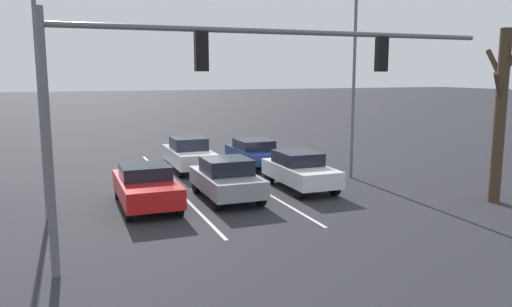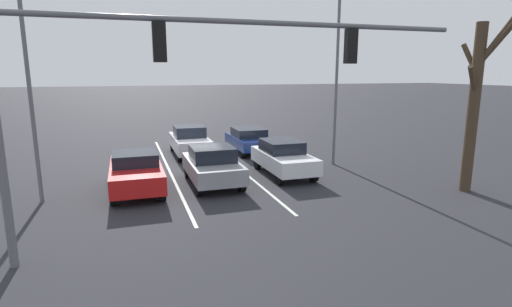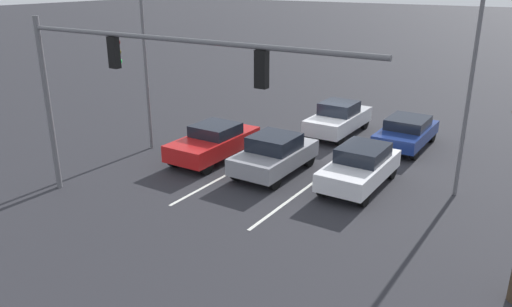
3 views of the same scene
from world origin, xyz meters
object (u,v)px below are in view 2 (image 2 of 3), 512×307
traffic_signal_gantry (170,68)px  street_lamp_left_shoulder (334,59)px  car_silver_midlane_second (190,141)px  bare_tree_near (476,99)px  car_red_rightlane_front (136,171)px  car_white_leftlane_front (283,157)px  street_lamp_right_shoulder (31,57)px  car_gray_midlane_front (213,165)px  car_navy_leftlane_second (249,139)px

traffic_signal_gantry → street_lamp_left_shoulder: street_lamp_left_shoulder is taller
car_silver_midlane_second → traffic_signal_gantry: bearing=79.4°
car_silver_midlane_second → street_lamp_left_shoulder: bearing=145.1°
traffic_signal_gantry → bare_tree_near: bare_tree_near is taller
car_red_rightlane_front → traffic_signal_gantry: 6.86m
car_white_leftlane_front → car_red_rightlane_front: 6.41m
car_silver_midlane_second → traffic_signal_gantry: (2.19, 11.71, 3.85)m
street_lamp_right_shoulder → street_lamp_left_shoulder: size_ratio=0.98×
car_silver_midlane_second → traffic_signal_gantry: size_ratio=0.36×
car_gray_midlane_front → traffic_signal_gantry: size_ratio=0.33×
street_lamp_right_shoulder → car_navy_leftlane_second: bearing=-146.2°
car_navy_leftlane_second → bare_tree_near: bare_tree_near is taller
car_gray_midlane_front → car_red_rightlane_front: 3.03m
car_navy_leftlane_second → traffic_signal_gantry: size_ratio=0.34×
car_navy_leftlane_second → traffic_signal_gantry: 13.46m
car_silver_midlane_second → street_lamp_left_shoulder: size_ratio=0.48×
car_white_leftlane_front → car_red_rightlane_front: bearing=4.8°
car_silver_midlane_second → street_lamp_right_shoulder: bearing=46.7°
car_white_leftlane_front → street_lamp_left_shoulder: 5.43m
car_red_rightlane_front → car_silver_midlane_second: car_silver_midlane_second is taller
street_lamp_left_shoulder → bare_tree_near: (-2.88, 5.77, -1.58)m
car_gray_midlane_front → car_silver_midlane_second: 6.15m
car_gray_midlane_front → car_silver_midlane_second: bearing=-90.2°
car_red_rightlane_front → street_lamp_right_shoulder: street_lamp_right_shoulder is taller
car_navy_leftlane_second → street_lamp_left_shoulder: (-2.92, 4.31, 4.44)m
car_silver_midlane_second → car_red_rightlane_front: bearing=63.5°
car_navy_leftlane_second → car_silver_midlane_second: size_ratio=0.94×
car_red_rightlane_front → bare_tree_near: bearing=161.6°
car_gray_midlane_front → street_lamp_right_shoulder: 7.49m
car_white_leftlane_front → bare_tree_near: bearing=141.9°
traffic_signal_gantry → bare_tree_near: (-11.41, -1.51, -1.07)m
car_red_rightlane_front → street_lamp_right_shoulder: 5.32m
traffic_signal_gantry → bare_tree_near: size_ratio=1.78×
car_navy_leftlane_second → car_gray_midlane_front: bearing=60.2°
car_red_rightlane_front → car_navy_leftlane_second: car_red_rightlane_front is taller
car_silver_midlane_second → bare_tree_near: bearing=132.1°
car_navy_leftlane_second → traffic_signal_gantry: traffic_signal_gantry is taller
street_lamp_right_shoulder → car_white_leftlane_front: bearing=-174.2°
car_silver_midlane_second → car_navy_leftlane_second: bearing=178.0°
traffic_signal_gantry → car_white_leftlane_front: bearing=-132.1°
car_red_rightlane_front → traffic_signal_gantry: size_ratio=0.36×
car_gray_midlane_front → car_navy_leftlane_second: (-3.45, -6.03, -0.07)m
car_gray_midlane_front → traffic_signal_gantry: (2.17, 5.55, 3.86)m
street_lamp_right_shoulder → street_lamp_left_shoulder: (-12.52, -2.11, 0.12)m
car_white_leftlane_front → car_navy_leftlane_second: (-0.08, -5.46, -0.06)m
car_red_rightlane_front → street_lamp_left_shoulder: street_lamp_left_shoulder is taller
car_gray_midlane_front → bare_tree_near: 10.47m
car_gray_midlane_front → street_lamp_right_shoulder: (6.15, 0.39, 4.25)m
car_navy_leftlane_second → car_red_rightlane_front: bearing=42.8°
car_navy_leftlane_second → traffic_signal_gantry: bearing=64.1°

